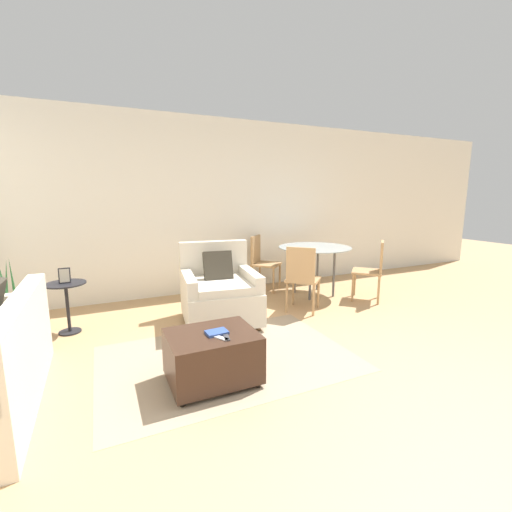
% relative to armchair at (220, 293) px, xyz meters
% --- Properties ---
extents(ground_plane, '(20.00, 20.00, 0.00)m').
position_rel_armchair_xyz_m(ground_plane, '(0.57, -1.94, -0.37)').
color(ground_plane, tan).
extents(wall_back, '(12.00, 0.06, 2.75)m').
position_rel_armchair_xyz_m(wall_back, '(0.57, 1.41, 1.01)').
color(wall_back, white).
rests_on(wall_back, ground_plane).
extents(area_rug, '(2.36, 1.62, 0.01)m').
position_rel_armchair_xyz_m(area_rug, '(-0.26, -0.98, -0.36)').
color(area_rug, gray).
rests_on(area_rug, ground_plane).
extents(armchair, '(1.00, 1.04, 0.97)m').
position_rel_armchair_xyz_m(armchair, '(0.00, 0.00, 0.00)').
color(armchair, beige).
rests_on(armchair, ground_plane).
extents(ottoman, '(0.73, 0.58, 0.43)m').
position_rel_armchair_xyz_m(ottoman, '(-0.52, -1.32, -0.13)').
color(ottoman, '#382319').
rests_on(ottoman, ground_plane).
extents(book_stack, '(0.18, 0.14, 0.02)m').
position_rel_armchair_xyz_m(book_stack, '(-0.48, -1.34, 0.08)').
color(book_stack, '#2D478C').
rests_on(book_stack, ottoman).
extents(tv_remote_primary, '(0.07, 0.17, 0.01)m').
position_rel_armchair_xyz_m(tv_remote_primary, '(-0.43, -1.44, 0.07)').
color(tv_remote_primary, '#333338').
rests_on(tv_remote_primary, ottoman).
extents(tv_remote_secondary, '(0.11, 0.15, 0.01)m').
position_rel_armchair_xyz_m(tv_remote_secondary, '(-0.48, -1.45, 0.07)').
color(tv_remote_secondary, '#B7B7BC').
rests_on(tv_remote_secondary, ottoman).
extents(potted_plant, '(0.41, 0.41, 1.00)m').
position_rel_armchair_xyz_m(potted_plant, '(-2.27, 0.39, -0.16)').
color(potted_plant, brown).
rests_on(potted_plant, ground_plane).
extents(side_table, '(0.43, 0.43, 0.59)m').
position_rel_armchair_xyz_m(side_table, '(-1.69, 0.38, 0.05)').
color(side_table, black).
rests_on(side_table, ground_plane).
extents(picture_frame, '(0.12, 0.07, 0.17)m').
position_rel_armchair_xyz_m(picture_frame, '(-1.69, 0.38, 0.31)').
color(picture_frame, black).
rests_on(picture_frame, side_table).
extents(dining_table, '(1.12, 1.12, 0.77)m').
position_rel_armchair_xyz_m(dining_table, '(1.73, 0.48, 0.32)').
color(dining_table, '#99A8AD').
rests_on(dining_table, ground_plane).
extents(dining_chair_near_left, '(0.59, 0.59, 0.90)m').
position_rel_armchair_xyz_m(dining_chair_near_left, '(1.11, -0.14, 0.15)').
color(dining_chair_near_left, tan).
rests_on(dining_chair_near_left, ground_plane).
extents(dining_chair_near_right, '(0.59, 0.59, 0.90)m').
position_rel_armchair_xyz_m(dining_chair_near_right, '(2.35, -0.14, 0.15)').
color(dining_chair_near_right, tan).
rests_on(dining_chair_near_right, ground_plane).
extents(dining_chair_far_left, '(0.59, 0.59, 0.90)m').
position_rel_armchair_xyz_m(dining_chair_far_left, '(1.11, 1.10, 0.15)').
color(dining_chair_far_left, tan).
rests_on(dining_chair_far_left, ground_plane).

